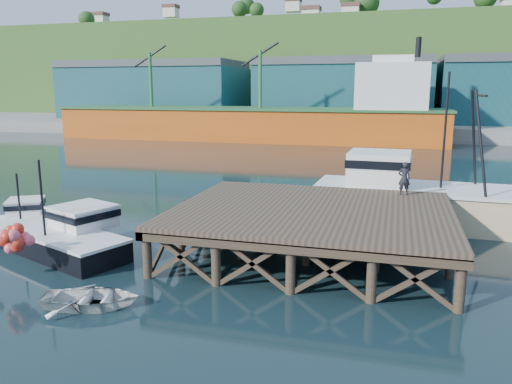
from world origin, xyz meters
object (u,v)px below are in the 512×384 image
(boat_black, at_px, (66,236))
(dinghy, at_px, (91,298))
(boat_navy, at_px, (24,221))
(dockworker, at_px, (404,178))
(trawler, at_px, (424,194))

(boat_black, height_order, dinghy, boat_black)
(boat_navy, bearing_deg, dinghy, -68.75)
(boat_black, bearing_deg, boat_navy, 174.25)
(dockworker, bearing_deg, boat_navy, 1.14)
(boat_black, bearing_deg, dinghy, -25.63)
(boat_navy, xyz_separation_m, boat_black, (4.04, -2.08, 0.15))
(dockworker, bearing_deg, dinghy, 35.60)
(trawler, height_order, dockworker, trawler)
(boat_navy, relative_size, boat_black, 0.73)
(boat_navy, xyz_separation_m, dinghy, (8.45, -6.84, -0.32))
(boat_navy, height_order, dockworker, dockworker)
(dinghy, bearing_deg, dockworker, -56.59)
(trawler, distance_m, dockworker, 3.13)
(trawler, distance_m, dinghy, 18.17)
(trawler, xyz_separation_m, dockworker, (-1.14, -2.63, 1.28))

